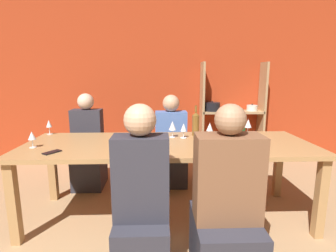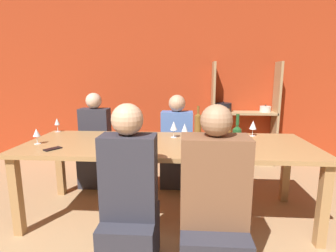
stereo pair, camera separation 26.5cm
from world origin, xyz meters
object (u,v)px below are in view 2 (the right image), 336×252
Objects in this scene: wine_glass_empty_a at (109,140)px; wine_glass_white_d at (57,122)px; wine_glass_white_c at (210,128)px; dining_table at (167,150)px; wine_glass_red_a at (253,125)px; person_near_a at (213,221)px; person_near_b at (130,211)px; wine_glass_white_a at (37,133)px; shelf_unit at (240,127)px; wine_bottle_dark at (237,140)px; person_far_a at (96,151)px; person_far_b at (177,151)px; wine_glass_white_b at (185,128)px; wine_glass_empty_b at (174,126)px; cell_phone at (53,149)px; wine_bottle_amber at (198,124)px; wine_bottle_green at (228,129)px.

wine_glass_empty_a reaches higher than wine_glass_white_d.
wine_glass_white_c is 1.09× the size of wine_glass_white_d.
dining_table is 1.00m from wine_glass_red_a.
person_near_a is at bearing -93.51° from wine_glass_white_c.
wine_glass_white_a is at bearing 148.17° from person_near_b.
shelf_unit is 4.72× the size of wine_bottle_dark.
person_far_a is at bearing 144.21° from wine_bottle_dark.
person_far_a is 1.07m from person_far_b.
wine_glass_white_b is 0.12m from wine_glass_empty_b.
shelf_unit reaches higher than wine_glass_white_b.
shelf_unit is 1.31× the size of person_near_b.
wine_glass_white_c reaches higher than wine_glass_red_a.
wine_bottle_dark is 0.51m from wine_glass_white_c.
wine_glass_white_c is at bearing 8.20° from wine_glass_white_a.
wine_glass_white_b is 1.38m from person_far_a.
shelf_unit is 1.43m from wine_glass_red_a.
wine_bottle_dark is 1.62m from cell_phone.
wine_bottle_amber is at bearing 112.67° from wine_bottle_dark.
wine_bottle_amber reaches higher than wine_glass_white_b.
shelf_unit reaches higher than wine_glass_white_d.
shelf_unit reaches higher than person_near_b.
wine_glass_red_a is 0.14× the size of person_near_b.
person_near_b reaches higher than person_far_a.
wine_bottle_dark is 2.30× the size of wine_glass_white_a.
wine_bottle_dark is 0.29× the size of person_far_b.
wine_glass_empty_a is 0.99× the size of wine_glass_red_a.
dining_table is 1.06m from cell_phone.
shelf_unit reaches higher than wine_bottle_amber.
shelf_unit is 1.35× the size of person_far_a.
wine_glass_white_a is 0.96× the size of wine_glass_white_b.
wine_glass_white_a is 2.22m from wine_glass_red_a.
wine_glass_white_a is 0.86× the size of wine_glass_empty_b.
shelf_unit is 4.94× the size of wine_bottle_amber.
wine_glass_white_d is at bearing 171.94° from wine_glass_empty_b.
person_near_b is at bearing -105.16° from wine_glass_empty_b.
wine_bottle_amber is 1.29m from person_near_b.
wine_glass_empty_a is (-0.47, -0.39, 0.20)m from dining_table.
wine_glass_red_a is at bearing 21.45° from dining_table.
person_near_a is at bearing -105.17° from shelf_unit.
person_far_b reaches higher than wine_glass_empty_a.
person_near_b is (-0.81, -0.84, -0.45)m from wine_bottle_green.
wine_glass_red_a is at bearing 66.64° from wine_bottle_dark.
wine_glass_red_a is at bearing 18.88° from cell_phone.
shelf_unit is 2.69m from person_near_a.
wine_glass_empty_b is 0.15× the size of person_far_a.
wine_glass_red_a is 0.14× the size of person_near_a.
shelf_unit is 1.78m from wine_glass_white_c.
wine_glass_red_a is 0.87m from wine_glass_empty_b.
cell_phone is (-1.61, 0.07, -0.13)m from wine_bottle_dark.
wine_bottle_green is (-0.48, -1.67, 0.30)m from shelf_unit.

